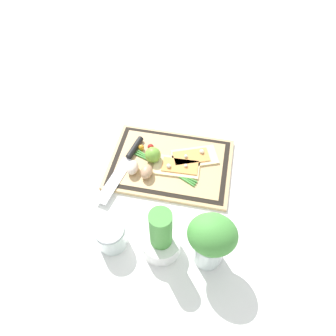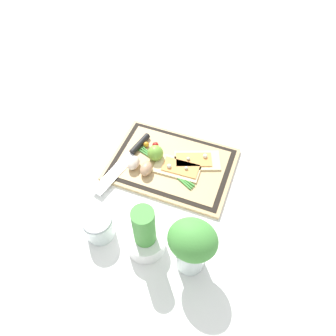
% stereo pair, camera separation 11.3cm
% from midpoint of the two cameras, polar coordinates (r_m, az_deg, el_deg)
% --- Properties ---
extents(ground_plane, '(6.00, 6.00, 0.00)m').
position_cam_midpoint_polar(ground_plane, '(1.18, -2.37, 0.28)').
color(ground_plane, white).
extents(cutting_board, '(0.43, 0.31, 0.02)m').
position_cam_midpoint_polar(cutting_board, '(1.17, -2.38, 0.52)').
color(cutting_board, tan).
rests_on(cutting_board, ground_plane).
extents(pizza_slice_near, '(0.18, 0.14, 0.02)m').
position_cam_midpoint_polar(pizza_slice_near, '(1.18, 1.80, 1.80)').
color(pizza_slice_near, beige).
rests_on(pizza_slice_near, cutting_board).
extents(pizza_slice_far, '(0.16, 0.09, 0.02)m').
position_cam_midpoint_polar(pizza_slice_far, '(1.15, -1.18, 0.11)').
color(pizza_slice_far, beige).
rests_on(pizza_slice_far, cutting_board).
extents(knife, '(0.09, 0.30, 0.02)m').
position_cam_midpoint_polar(knife, '(1.19, -9.62, 1.58)').
color(knife, silver).
rests_on(knife, cutting_board).
extents(egg_brown, '(0.04, 0.06, 0.04)m').
position_cam_midpoint_polar(egg_brown, '(1.12, -6.63, -0.81)').
color(egg_brown, tan).
rests_on(egg_brown, cutting_board).
extents(egg_pink, '(0.04, 0.06, 0.04)m').
position_cam_midpoint_polar(egg_pink, '(1.14, -9.01, -0.12)').
color(egg_pink, beige).
rests_on(egg_pink, cutting_board).
extents(lime, '(0.06, 0.06, 0.06)m').
position_cam_midpoint_polar(lime, '(1.16, -5.44, 2.14)').
color(lime, '#70A838').
rests_on(lime, cutting_board).
extents(cherry_tomato_red, '(0.02, 0.02, 0.02)m').
position_cam_midpoint_polar(cherry_tomato_red, '(1.20, -5.74, 3.51)').
color(cherry_tomato_red, red).
rests_on(cherry_tomato_red, cutting_board).
extents(cherry_tomato_yellow, '(0.02, 0.02, 0.02)m').
position_cam_midpoint_polar(cherry_tomato_yellow, '(1.21, -7.36, 3.40)').
color(cherry_tomato_yellow, orange).
rests_on(cherry_tomato_yellow, cutting_board).
extents(scallion_bunch, '(0.24, 0.12, 0.01)m').
position_cam_midpoint_polar(scallion_bunch, '(1.15, -3.35, -0.08)').
color(scallion_bunch, '#47933D').
rests_on(scallion_bunch, cutting_board).
extents(herb_pot, '(0.12, 0.12, 0.20)m').
position_cam_midpoint_polar(herb_pot, '(0.96, -4.67, -12.40)').
color(herb_pot, white).
rests_on(herb_pot, ground_plane).
extents(sauce_jar, '(0.09, 0.09, 0.09)m').
position_cam_midpoint_polar(sauce_jar, '(1.02, -13.07, -11.81)').
color(sauce_jar, silver).
rests_on(sauce_jar, ground_plane).
extents(herb_glass, '(0.13, 0.12, 0.21)m').
position_cam_midpoint_polar(herb_glass, '(0.90, 3.91, -12.58)').
color(herb_glass, silver).
rests_on(herb_glass, ground_plane).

